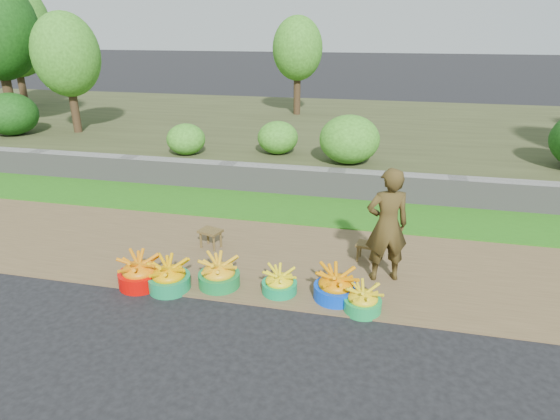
% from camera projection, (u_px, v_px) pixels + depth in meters
% --- Properties ---
extents(ground_plane, '(120.00, 120.00, 0.00)m').
position_uv_depth(ground_plane, '(296.00, 311.00, 5.53)').
color(ground_plane, black).
rests_on(ground_plane, ground).
extents(dirt_shoulder, '(80.00, 2.50, 0.02)m').
position_uv_depth(dirt_shoulder, '(313.00, 262.00, 6.66)').
color(dirt_shoulder, brown).
rests_on(dirt_shoulder, ground).
extents(grass_verge, '(80.00, 1.50, 0.04)m').
position_uv_depth(grass_verge, '(330.00, 211.00, 8.47)').
color(grass_verge, '#266D14').
rests_on(grass_verge, ground).
extents(retaining_wall, '(80.00, 0.35, 0.55)m').
position_uv_depth(retaining_wall, '(336.00, 184.00, 9.15)').
color(retaining_wall, slate).
rests_on(retaining_wall, ground).
extents(earth_bank, '(80.00, 10.00, 0.50)m').
position_uv_depth(earth_bank, '(355.00, 133.00, 13.61)').
color(earth_bank, '#3B4021').
rests_on(earth_bank, ground).
extents(vegetation, '(37.35, 7.90, 4.23)m').
position_uv_depth(vegetation, '(238.00, 53.00, 12.89)').
color(vegetation, '#362615').
rests_on(vegetation, earth_bank).
extents(basin_a, '(0.55, 0.55, 0.41)m').
position_uv_depth(basin_a, '(140.00, 273.00, 6.03)').
color(basin_a, '#C90602').
rests_on(basin_a, ground).
extents(basin_b, '(0.53, 0.53, 0.40)m').
position_uv_depth(basin_b, '(169.00, 277.00, 5.94)').
color(basin_b, '#14854A').
rests_on(basin_b, ground).
extents(basin_c, '(0.54, 0.54, 0.40)m').
position_uv_depth(basin_c, '(219.00, 274.00, 6.00)').
color(basin_c, '#147B35').
rests_on(basin_c, ground).
extents(basin_d, '(0.44, 0.44, 0.33)m').
position_uv_depth(basin_d, '(279.00, 283.00, 5.86)').
color(basin_d, '#0A904F').
rests_on(basin_d, ground).
extents(basin_e, '(0.54, 0.54, 0.40)m').
position_uv_depth(basin_e, '(336.00, 286.00, 5.72)').
color(basin_e, '#053CD7').
rests_on(basin_e, ground).
extents(basin_f, '(0.45, 0.45, 0.33)m').
position_uv_depth(basin_f, '(363.00, 300.00, 5.48)').
color(basin_f, '#169946').
rests_on(basin_f, ground).
extents(stool_left, '(0.38, 0.33, 0.28)m').
position_uv_depth(stool_left, '(210.00, 234.00, 7.01)').
color(stool_left, brown).
rests_on(stool_left, dirt_shoulder).
extents(stool_right, '(0.34, 0.28, 0.27)m').
position_uv_depth(stool_right, '(367.00, 247.00, 6.62)').
color(stool_right, brown).
rests_on(stool_right, dirt_shoulder).
extents(vendor_woman, '(0.64, 0.51, 1.53)m').
position_uv_depth(vendor_woman, '(387.00, 225.00, 5.95)').
color(vendor_woman, black).
rests_on(vendor_woman, dirt_shoulder).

